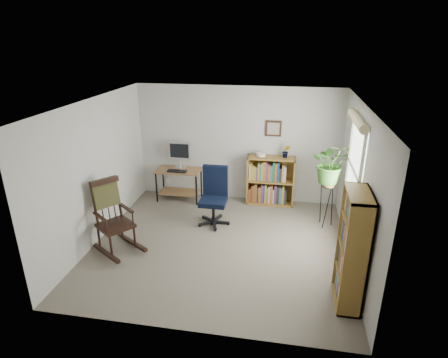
% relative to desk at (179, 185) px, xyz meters
% --- Properties ---
extents(floor, '(4.20, 4.00, 0.00)m').
position_rel_desk_xyz_m(floor, '(1.20, -1.70, -0.34)').
color(floor, slate).
rests_on(floor, ground).
extents(ceiling, '(4.20, 4.00, 0.00)m').
position_rel_desk_xyz_m(ceiling, '(1.20, -1.70, 2.06)').
color(ceiling, silver).
rests_on(ceiling, ground).
extents(wall_back, '(4.20, 0.00, 2.40)m').
position_rel_desk_xyz_m(wall_back, '(1.20, 0.30, 0.86)').
color(wall_back, beige).
rests_on(wall_back, ground).
extents(wall_front, '(4.20, 0.00, 2.40)m').
position_rel_desk_xyz_m(wall_front, '(1.20, -3.70, 0.86)').
color(wall_front, beige).
rests_on(wall_front, ground).
extents(wall_left, '(0.00, 4.00, 2.40)m').
position_rel_desk_xyz_m(wall_left, '(-0.90, -1.70, 0.86)').
color(wall_left, beige).
rests_on(wall_left, ground).
extents(wall_right, '(0.00, 4.00, 2.40)m').
position_rel_desk_xyz_m(wall_right, '(3.30, -1.70, 0.86)').
color(wall_right, beige).
rests_on(wall_right, ground).
extents(window, '(0.12, 1.20, 1.50)m').
position_rel_desk_xyz_m(window, '(3.26, -1.40, 1.06)').
color(window, white).
rests_on(window, wall_right).
extents(desk, '(0.94, 0.51, 0.67)m').
position_rel_desk_xyz_m(desk, '(0.00, 0.00, 0.00)').
color(desk, olive).
rests_on(desk, floor).
extents(monitor, '(0.46, 0.16, 0.56)m').
position_rel_desk_xyz_m(monitor, '(0.00, 0.14, 0.62)').
color(monitor, silver).
rests_on(monitor, desk).
extents(keyboard, '(0.40, 0.15, 0.02)m').
position_rel_desk_xyz_m(keyboard, '(0.00, -0.12, 0.35)').
color(keyboard, black).
rests_on(keyboard, desk).
extents(office_chair, '(0.61, 0.61, 1.11)m').
position_rel_desk_xyz_m(office_chair, '(0.94, -0.98, 0.22)').
color(office_chair, black).
rests_on(office_chair, floor).
extents(rocking_chair, '(1.21, 1.14, 1.21)m').
position_rel_desk_xyz_m(rocking_chair, '(-0.45, -2.12, 0.27)').
color(rocking_chair, black).
rests_on(rocking_chair, floor).
extents(low_bookshelf, '(0.97, 0.32, 1.02)m').
position_rel_desk_xyz_m(low_bookshelf, '(1.93, 0.12, 0.17)').
color(low_bookshelf, olive).
rests_on(low_bookshelf, floor).
extents(tall_bookshelf, '(0.30, 0.69, 1.58)m').
position_rel_desk_xyz_m(tall_bookshelf, '(3.12, -2.79, 0.45)').
color(tall_bookshelf, olive).
rests_on(tall_bookshelf, floor).
extents(plant_stand, '(0.27, 0.27, 0.92)m').
position_rel_desk_xyz_m(plant_stand, '(3.00, -0.67, 0.12)').
color(plant_stand, black).
rests_on(plant_stand, floor).
extents(spider_plant, '(1.69, 1.88, 1.47)m').
position_rel_desk_xyz_m(spider_plant, '(3.00, -0.67, 1.25)').
color(spider_plant, '#386D26').
rests_on(spider_plant, plant_stand).
extents(potted_plant_small, '(0.13, 0.24, 0.11)m').
position_rel_desk_xyz_m(potted_plant_small, '(2.21, 0.13, 0.74)').
color(potted_plant_small, '#386D26').
rests_on(potted_plant_small, low_bookshelf).
extents(framed_picture, '(0.32, 0.04, 0.32)m').
position_rel_desk_xyz_m(framed_picture, '(1.93, 0.27, 1.24)').
color(framed_picture, black).
rests_on(framed_picture, wall_back).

